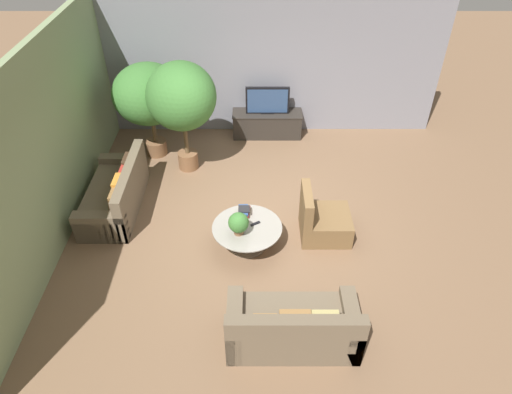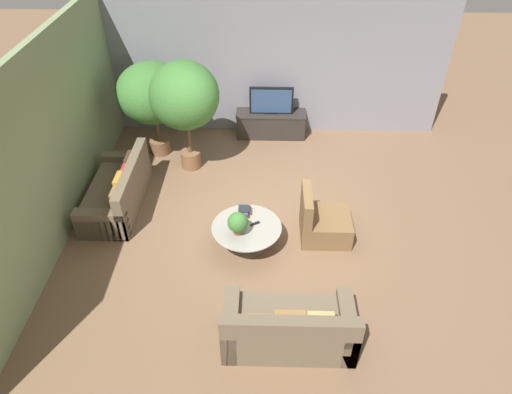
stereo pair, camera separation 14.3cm
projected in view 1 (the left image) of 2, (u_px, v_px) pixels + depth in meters
name	position (u px, v px, depth m)	size (l,w,h in m)	color
ground_plane	(264.00, 224.00, 7.76)	(24.00, 24.00, 0.00)	brown
back_wall_stone	(263.00, 64.00, 9.38)	(7.40, 0.12, 3.00)	gray
side_wall_left	(52.00, 142.00, 6.98)	(0.12, 7.40, 3.00)	gray
media_console	(268.00, 124.00, 9.88)	(1.49, 0.50, 0.55)	#2D2823
television	(268.00, 101.00, 9.54)	(0.91, 0.13, 0.58)	black
coffee_table	(248.00, 232.00, 7.18)	(1.10, 1.10, 0.40)	#756656
couch_by_wall	(117.00, 194.00, 7.93)	(0.84, 1.86, 0.84)	brown
couch_near_entry	(293.00, 327.00, 5.79)	(1.67, 0.84, 0.84)	brown
armchair_wicker	(323.00, 221.00, 7.40)	(0.80, 0.76, 0.86)	brown
potted_palm_tall	(149.00, 95.00, 8.67)	(1.36, 1.36, 1.92)	brown
potted_palm_corner	(182.00, 98.00, 8.16)	(1.26, 1.26, 2.16)	brown
potted_plant_tabletop	(239.00, 223.00, 6.87)	(0.32, 0.32, 0.38)	brown
book_stack	(244.00, 211.00, 7.32)	(0.21, 0.33, 0.12)	gold
remote_black	(256.00, 224.00, 7.16)	(0.04, 0.16, 0.02)	black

